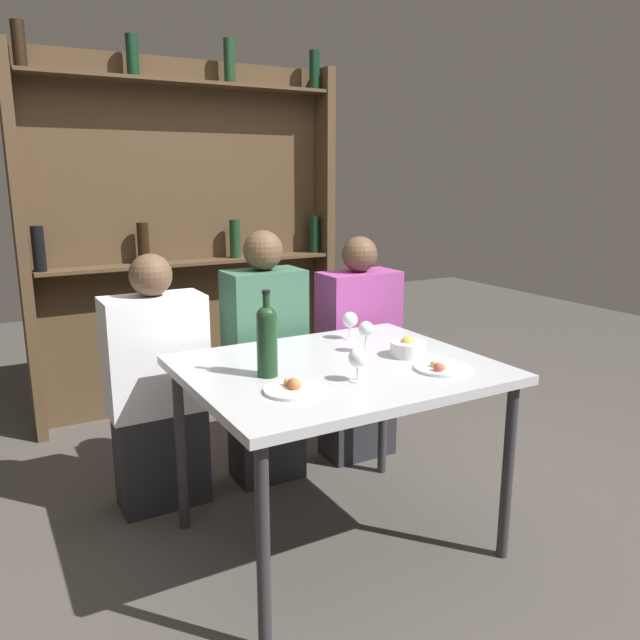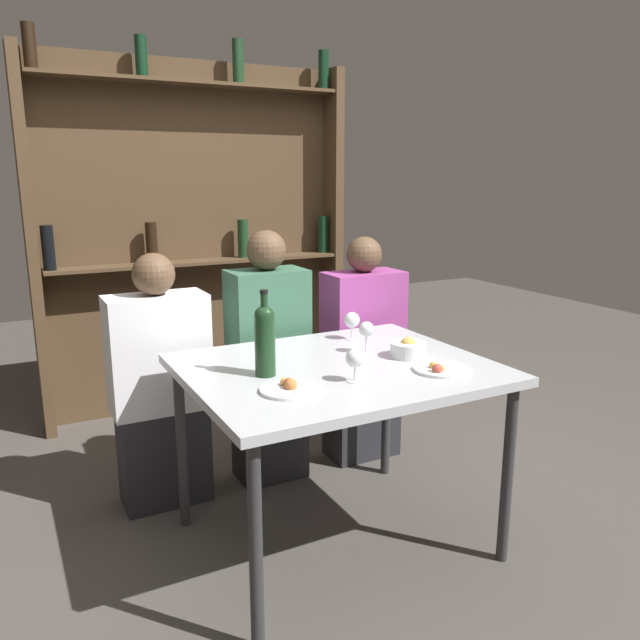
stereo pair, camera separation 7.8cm
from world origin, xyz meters
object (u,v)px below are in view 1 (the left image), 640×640
at_px(wine_glass_0, 358,359).
at_px(seated_person_center, 265,365).
at_px(snack_bowl, 408,348).
at_px(seated_person_left, 158,393).
at_px(wine_glass_2, 350,320).
at_px(seated_person_right, 358,356).
at_px(wine_glass_1, 366,330).
at_px(food_plate_0, 442,368).
at_px(wine_bottle, 267,338).
at_px(food_plate_1, 294,388).

bearing_deg(wine_glass_0, seated_person_center, 88.04).
relative_size(snack_bowl, seated_person_left, 0.12).
bearing_deg(wine_glass_0, snack_bowl, 25.14).
xyz_separation_m(wine_glass_2, seated_person_right, (0.28, 0.35, -0.30)).
bearing_deg(wine_glass_1, food_plate_0, -71.50).
relative_size(wine_bottle, snack_bowl, 2.23).
relative_size(wine_glass_1, food_plate_1, 0.64).
bearing_deg(wine_glass_2, wine_glass_0, -119.48).
xyz_separation_m(food_plate_0, seated_person_center, (-0.32, 0.91, -0.19)).
bearing_deg(seated_person_center, food_plate_1, -108.25).
bearing_deg(wine_bottle, seated_person_right, 38.33).
distance_m(wine_bottle, seated_person_left, 0.78).
bearing_deg(seated_person_left, wine_glass_1, -37.80).
bearing_deg(snack_bowl, wine_bottle, 175.43).
relative_size(seated_person_left, seated_person_right, 0.98).
height_order(wine_glass_0, food_plate_0, wine_glass_0).
xyz_separation_m(wine_glass_0, wine_glass_2, (0.29, 0.51, 0.00)).
relative_size(wine_glass_1, food_plate_0, 0.62).
bearing_deg(wine_glass_1, wine_bottle, -170.24).
relative_size(wine_glass_0, seated_person_left, 0.10).
relative_size(wine_bottle, seated_person_right, 0.27).
bearing_deg(seated_person_center, wine_glass_1, -70.32).
bearing_deg(food_plate_1, wine_glass_2, 42.64).
height_order(wine_glass_1, wine_glass_2, wine_glass_1).
bearing_deg(snack_bowl, wine_glass_0, -154.86).
relative_size(wine_glass_1, seated_person_left, 0.11).
relative_size(food_plate_1, snack_bowl, 1.44).
distance_m(wine_glass_2, seated_person_left, 0.91).
xyz_separation_m(food_plate_1, seated_person_center, (0.28, 0.84, -0.19)).
distance_m(wine_glass_1, food_plate_1, 0.56).
height_order(wine_bottle, seated_person_right, seated_person_right).
height_order(wine_bottle, food_plate_1, wine_bottle).
bearing_deg(wine_glass_2, seated_person_right, 51.71).
xyz_separation_m(food_plate_1, snack_bowl, (0.60, 0.15, 0.02)).
relative_size(wine_glass_2, seated_person_center, 0.10).
bearing_deg(wine_bottle, seated_person_center, 66.29).
relative_size(wine_glass_0, food_plate_0, 0.57).
relative_size(wine_glass_2, snack_bowl, 0.86).
distance_m(wine_bottle, wine_glass_0, 0.34).
xyz_separation_m(wine_glass_1, seated_person_center, (-0.20, 0.56, -0.27)).
xyz_separation_m(wine_glass_1, wine_glass_2, (0.06, 0.21, -0.01)).
relative_size(wine_bottle, food_plate_1, 1.54).
bearing_deg(food_plate_0, wine_glass_2, 95.91).
relative_size(snack_bowl, seated_person_center, 0.12).
xyz_separation_m(wine_bottle, seated_person_left, (-0.24, 0.65, -0.37)).
xyz_separation_m(wine_glass_0, seated_person_center, (0.03, 0.86, -0.26)).
xyz_separation_m(seated_person_left, seated_person_right, (1.06, 0.00, 0.01)).
xyz_separation_m(wine_glass_1, food_plate_1, (-0.48, -0.28, -0.08)).
bearing_deg(seated_person_left, wine_glass_0, -60.01).
relative_size(wine_bottle, food_plate_0, 1.51).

